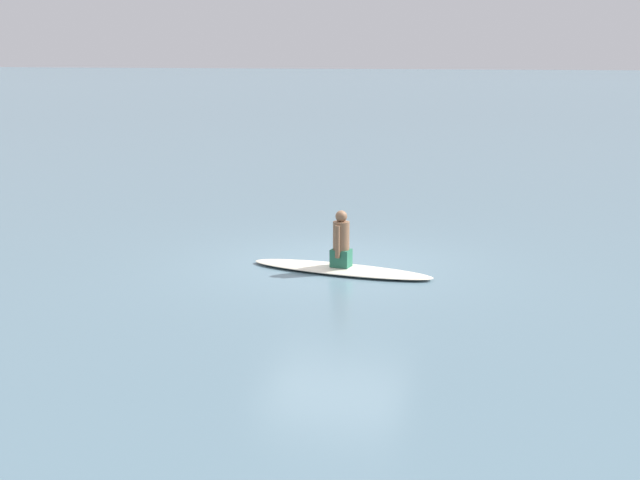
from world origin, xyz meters
TOP-DOWN VIEW (x-y plane):
  - ground_plane at (0.00, 0.00)m, footprint 400.00×400.00m
  - surfboard at (0.48, 0.26)m, footprint 1.05×3.23m
  - person_paddler at (0.48, 0.26)m, footprint 0.42×0.34m

SIDE VIEW (x-z plane):
  - ground_plane at x=0.00m, z-range 0.00..0.00m
  - surfboard at x=0.48m, z-range 0.00..0.09m
  - person_paddler at x=0.48m, z-range 0.04..0.99m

